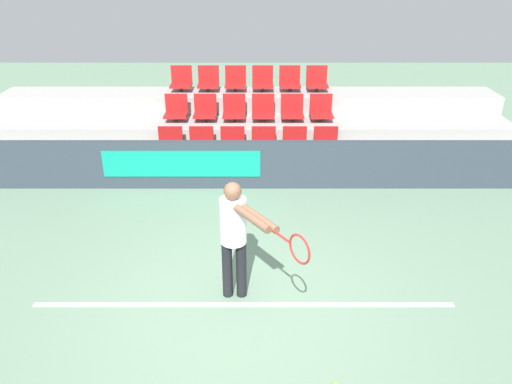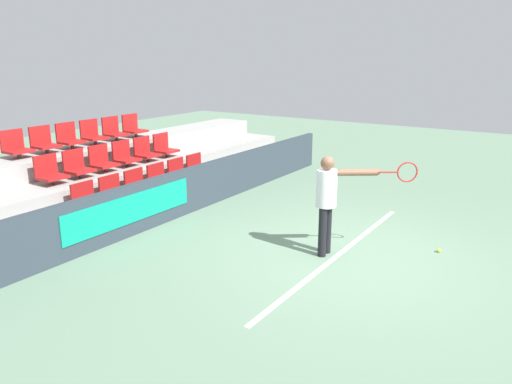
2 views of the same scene
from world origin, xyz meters
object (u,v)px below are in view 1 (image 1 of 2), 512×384
Objects in this scene: stadium_chair_2 at (232,144)px; stadium_chair_0 at (169,144)px; stadium_chair_6 at (175,110)px; stadium_chair_10 at (291,110)px; stadium_chair_4 at (294,144)px; stadium_chair_8 at (233,110)px; stadium_chair_17 at (316,81)px; stadium_chair_11 at (320,110)px; stadium_chair_15 at (262,81)px; stadium_chair_14 at (235,81)px; stadium_chair_9 at (262,110)px; stadium_chair_12 at (180,81)px; stadium_chair_13 at (208,81)px; stadium_chair_3 at (263,144)px; stadium_chair_16 at (289,81)px; tennis_player at (236,231)px; stadium_chair_1 at (201,144)px; stadium_chair_7 at (204,110)px; stadium_chair_5 at (325,144)px.

stadium_chair_0 is at bearing 180.00° from stadium_chair_2.
stadium_chair_6 is 2.43m from stadium_chair_10.
stadium_chair_10 is at bearing 90.00° from stadium_chair_4.
stadium_chair_4 is 1.00× the size of stadium_chair_8.
stadium_chair_11 is at bearing -90.00° from stadium_chair_17.
stadium_chair_6 is at bearing -151.58° from stadium_chair_15.
stadium_chair_14 reaches higher than stadium_chair_6.
stadium_chair_9 is 1.06m from stadium_chair_15.
stadium_chair_12 is at bearing 140.94° from stadium_chair_4.
stadium_chair_10 is (2.43, 0.00, 0.00)m from stadium_chair_6.
stadium_chair_12 is 1.21m from stadium_chair_14.
stadium_chair_12 is at bearing 180.00° from stadium_chair_13.
stadium_chair_2 is 1.61m from stadium_chair_6.
stadium_chair_15 is at bearing 72.88° from stadium_chair_2.
stadium_chair_8 is at bearing 121.64° from stadium_chair_3.
stadium_chair_16 is (1.21, 1.97, 0.76)m from stadium_chair_2.
stadium_chair_11 is 0.34× the size of tennis_player.
stadium_chair_0 is 1.61m from stadium_chair_8.
stadium_chair_6 reaches higher than stadium_chair_0.
stadium_chair_1 is at bearing -151.58° from stadium_chair_10.
stadium_chair_1 is at bearing -140.94° from stadium_chair_17.
stadium_chair_16 is (1.82, 0.00, 0.00)m from stadium_chair_13.
stadium_chair_10 reaches higher than stadium_chair_2.
stadium_chair_1 is at bearing 67.14° from tennis_player.
stadium_chair_10 is at bearing -58.36° from stadium_chair_15.
stadium_chair_0 is 1.21m from stadium_chair_2.
stadium_chair_12 reaches higher than stadium_chair_10.
stadium_chair_7 is 1.00× the size of stadium_chair_16.
stadium_chair_10 is at bearing 180.00° from stadium_chair_11.
stadium_chair_13 and stadium_chair_16 have the same top height.
stadium_chair_2 is 1.21m from stadium_chair_4.
stadium_chair_16 is (0.00, 1.97, 0.76)m from stadium_chair_4.
tennis_player reaches higher than stadium_chair_9.
stadium_chair_4 is 1.00× the size of stadium_chair_5.
stadium_chair_0 is 1.00× the size of stadium_chair_6.
stadium_chair_8 and stadium_chair_10 have the same top height.
tennis_player reaches higher than stadium_chair_7.
tennis_player is (-0.38, -4.98, -0.00)m from stadium_chair_9.
stadium_chair_1 is at bearing -90.00° from stadium_chair_13.
stadium_chair_3 is 1.00× the size of stadium_chair_6.
stadium_chair_2 is at bearing -107.12° from stadium_chair_15.
stadium_chair_0 is at bearing 180.00° from stadium_chair_1.
stadium_chair_8 is (-0.61, 0.99, 0.38)m from stadium_chair_3.
stadium_chair_16 is at bearing 90.00° from stadium_chair_10.
stadium_chair_15 and stadium_chair_16 have the same top height.
stadium_chair_8 is 1.00× the size of stadium_chair_9.
stadium_chair_8 is 1.00× the size of stadium_chair_10.
stadium_chair_17 is (0.61, 0.99, 0.38)m from stadium_chair_10.
stadium_chair_4 is 1.00× the size of stadium_chair_14.
stadium_chair_13 is (-0.61, 0.99, 0.38)m from stadium_chair_8.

